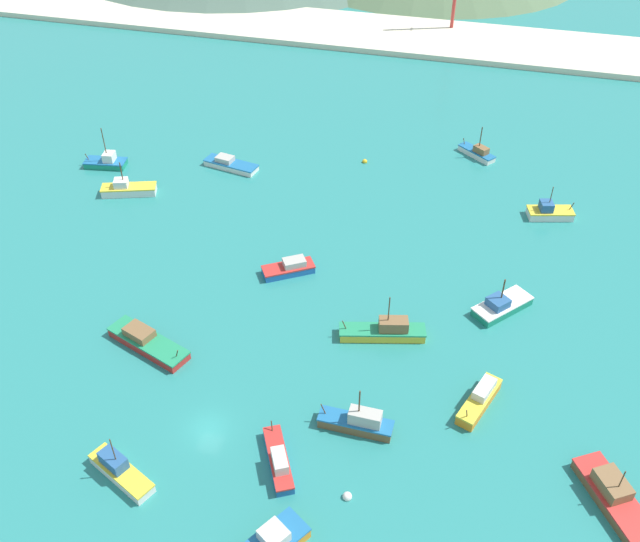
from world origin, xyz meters
The scene contains 18 objects.
ground centered at (0.00, 30.00, -0.25)m, with size 260.00×280.00×0.50m.
fishing_boat_0 centered at (-29.54, 39.60, 0.89)m, with size 8.81×5.19×5.61m.
fishing_boat_1 centered at (-11.60, 9.56, 0.80)m, with size 11.39×6.64×2.45m.
fishing_boat_2 centered at (41.00, 1.72, 0.88)m, with size 8.44×10.85×4.88m.
fishing_boat_3 centered at (34.32, 50.15, 0.88)m, with size 7.16×4.43×5.25m.
fishing_boat_4 centered at (-16.94, 51.28, 0.66)m, with size 9.54×4.37×1.85m.
fishing_boat_5 centered at (8.64, -2.37, 0.85)m, with size 5.34×7.78×2.40m.
fishing_boat_6 centered at (-6.13, -7.63, 0.93)m, with size 8.02×5.21×5.68m.
fishing_boat_7 centered at (15.39, 18.56, 0.96)m, with size 10.70×4.91×6.31m.
fishing_boat_8 centered at (0.67, 27.38, 0.78)m, with size 7.26×5.94×2.05m.
fishing_boat_9 centered at (28.73, 27.06, 0.82)m, with size 7.65×8.15×5.23m.
fishing_boat_10 centered at (-36.97, 46.37, 0.83)m, with size 7.14×3.94×7.00m.
fishing_boat_11 centered at (22.34, 65.66, 0.79)m, with size 6.69×5.75×5.62m.
fishing_boat_12 centered at (27.42, 10.78, 0.94)m, with size 4.52×7.87×2.87m.
fishing_boat_13 centered at (15.31, 4.18, 1.07)m, with size 7.98×2.17×5.93m.
buoy_0 centered at (16.14, -4.17, 0.16)m, with size 0.93×0.93×0.93m.
buoy_1 centered at (4.28, 58.78, 0.15)m, with size 0.85×0.85×0.85m.
beach_strip centered at (0.00, 116.58, 0.60)m, with size 247.00×22.91×1.20m, color beige.
Camera 1 is at (23.52, -41.76, 59.22)m, focal length 38.92 mm.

